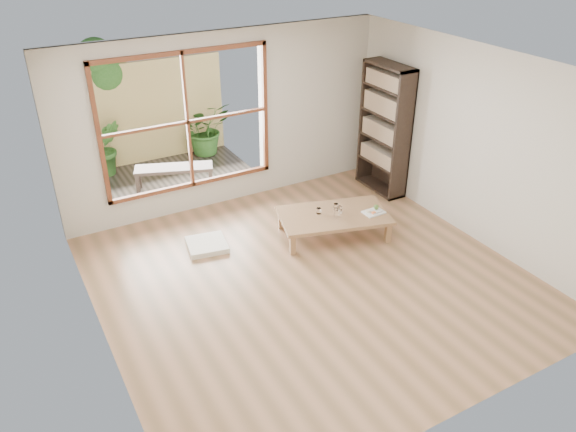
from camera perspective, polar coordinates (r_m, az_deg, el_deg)
name	(u,v)px	position (r m, az deg, el deg)	size (l,w,h in m)	color
ground	(310,278)	(7.07, 2.25, -6.29)	(5.00, 5.00, 0.00)	tan
low_table	(334,217)	(7.83, 4.69, -0.06)	(1.68, 1.23, 0.33)	#966B49
floor_cushion	(207,245)	(7.72, -8.24, -2.91)	(0.52, 0.52, 0.08)	white
bookshelf	(385,129)	(8.98, 9.79, 8.67)	(0.33, 0.92, 2.04)	#2F231A
glass_tall	(337,213)	(7.71, 4.97, 0.34)	(0.08, 0.08, 0.14)	silver
glass_mid	(340,210)	(7.83, 5.28, 0.65)	(0.07, 0.07, 0.10)	silver
glass_short	(336,207)	(7.92, 4.91, 0.97)	(0.07, 0.07, 0.09)	silver
glass_small	(319,211)	(7.80, 3.14, 0.53)	(0.07, 0.07, 0.08)	silver
food_tray	(374,211)	(7.91, 8.74, 0.51)	(0.29, 0.21, 0.09)	white
deck	(171,181)	(9.71, -11.81, 3.52)	(2.80, 2.00, 0.05)	#393129
garden_bench	(174,170)	(9.22, -11.51, 4.59)	(1.28, 0.77, 0.39)	#2F231A
bamboo_fence	(147,113)	(10.28, -14.14, 10.13)	(2.80, 0.06, 1.80)	tan
shrub_right	(205,128)	(10.49, -8.40, 8.82)	(0.87, 0.76, 0.97)	#2D5720
shrub_left	(107,148)	(10.00, -17.96, 6.62)	(0.53, 0.42, 0.96)	#2D5720
garden_tree	(97,72)	(10.22, -18.85, 13.63)	(1.04, 0.85, 2.22)	#4C3D2D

